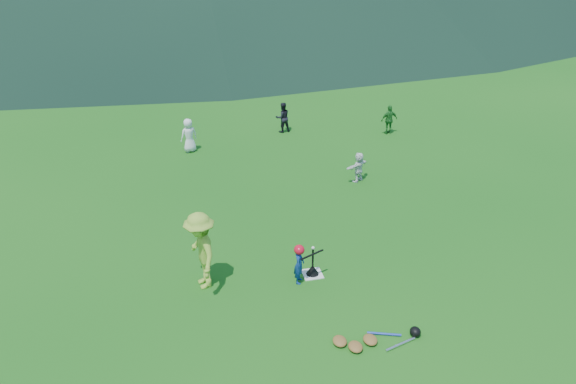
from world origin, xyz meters
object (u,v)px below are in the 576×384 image
object	(u,v)px
fielder_b	(283,117)
fielder_c	(389,120)
home_plate	(312,274)
equipment_pile	(371,340)
fielder_a	(189,135)
batting_tee	(313,270)
batter_child	(299,264)
fielder_d	(359,167)
adult_coach	(201,251)

from	to	relation	value
fielder_b	fielder_c	world-z (taller)	fielder_b
home_plate	fielder_c	world-z (taller)	fielder_c
fielder_b	equipment_pile	bearing A→B (deg)	76.41
fielder_a	batting_tee	size ratio (longest dim) A/B	1.74
batter_child	fielder_c	size ratio (longest dim) A/B	0.87
fielder_c	fielder_b	bearing A→B (deg)	-20.64
home_plate	equipment_pile	bearing A→B (deg)	-78.20
fielder_c	batting_tee	distance (m)	9.41
batting_tee	fielder_d	bearing A→B (deg)	58.67
adult_coach	batting_tee	distance (m)	2.65
fielder_a	fielder_c	distance (m)	7.33
fielder_a	fielder_d	distance (m)	6.03
home_plate	batter_child	world-z (taller)	batter_child
fielder_d	batting_tee	xyz separation A→B (m)	(-2.68, -4.40, -0.34)
batter_child	equipment_pile	distance (m)	2.46
batter_child	equipment_pile	size ratio (longest dim) A/B	0.53
fielder_a	fielder_b	distance (m)	3.69
batter_child	fielder_b	distance (m)	9.31
fielder_d	equipment_pile	distance (m)	7.21
fielder_a	batter_child	bearing A→B (deg)	84.98
adult_coach	equipment_pile	size ratio (longest dim) A/B	1.03
adult_coach	equipment_pile	distance (m)	4.11
fielder_d	batting_tee	size ratio (longest dim) A/B	1.39
adult_coach	fielder_b	xyz separation A→B (m)	(3.83, 8.78, -0.36)
fielder_b	fielder_a	bearing A→B (deg)	6.92
adult_coach	fielder_c	world-z (taller)	adult_coach
batting_tee	fielder_b	bearing A→B (deg)	81.66
batter_child	batting_tee	world-z (taller)	batter_child
fielder_b	equipment_pile	xyz separation A→B (m)	(-0.80, -11.42, -0.51)
adult_coach	batting_tee	xyz separation A→B (m)	(2.52, -0.18, -0.80)
fielder_b	adult_coach	bearing A→B (deg)	56.85
adult_coach	batter_child	bearing A→B (deg)	70.43
batter_child	home_plate	bearing A→B (deg)	-41.67
fielder_b	fielder_d	size ratio (longest dim) A/B	1.21
fielder_b	batting_tee	distance (m)	9.07
home_plate	fielder_d	size ratio (longest dim) A/B	0.47
fielder_b	fielder_c	xyz separation A→B (m)	(3.80, -1.08, -0.02)
home_plate	batting_tee	distance (m)	0.12
fielder_a	fielder_c	size ratio (longest dim) A/B	1.08
fielder_d	equipment_pile	size ratio (longest dim) A/B	0.53
fielder_b	fielder_d	bearing A→B (deg)	97.09
batter_child	batting_tee	size ratio (longest dim) A/B	1.40
fielder_c	equipment_pile	xyz separation A→B (m)	(-4.60, -10.34, -0.48)
fielder_a	equipment_pile	xyz separation A→B (m)	(2.73, -10.37, -0.52)
adult_coach	fielder_d	bearing A→B (deg)	119.52
adult_coach	fielder_a	bearing A→B (deg)	168.25
batting_tee	equipment_pile	world-z (taller)	batting_tee
batter_child	equipment_pile	xyz separation A→B (m)	(0.89, -2.26, -0.41)
fielder_c	batting_tee	size ratio (longest dim) A/B	1.61
fielder_a	fielder_b	bearing A→B (deg)	178.68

